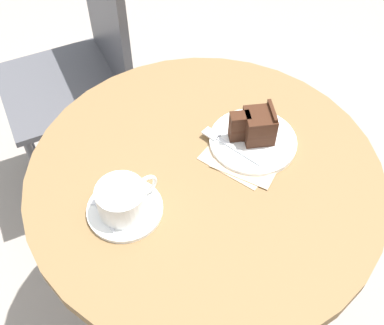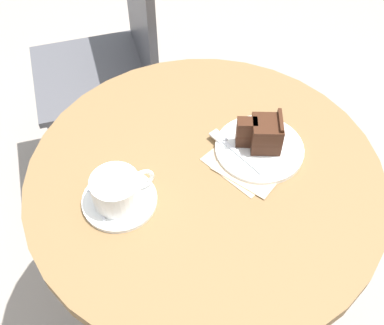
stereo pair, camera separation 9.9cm
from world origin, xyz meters
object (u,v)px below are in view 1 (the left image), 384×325
object	(u,v)px
saucer	(125,209)
cafe_chair	(84,62)
teaspoon	(100,210)
cake_plate	(252,140)
cake_slice	(255,125)
napkin	(247,154)
coffee_cup	(122,199)
fork	(225,142)

from	to	relation	value
saucer	cafe_chair	size ratio (longest dim) A/B	0.17
saucer	teaspoon	world-z (taller)	teaspoon
saucer	cake_plate	distance (m)	0.33
cake_slice	napkin	world-z (taller)	cake_slice
saucer	cake_slice	xyz separation A→B (m)	(0.33, -0.01, 0.04)
coffee_cup	fork	size ratio (longest dim) A/B	0.85
cafe_chair	coffee_cup	bearing A→B (deg)	-8.11
cake_slice	fork	world-z (taller)	cake_slice
fork	cake_slice	bearing A→B (deg)	-120.44
teaspoon	cake_slice	distance (m)	0.38
coffee_cup	cake_plate	bearing A→B (deg)	-2.83
cake_plate	cafe_chair	size ratio (longest dim) A/B	0.22
napkin	saucer	bearing A→B (deg)	172.59
teaspoon	napkin	size ratio (longest dim) A/B	0.48
fork	cafe_chair	xyz separation A→B (m)	(-0.03, 0.64, -0.17)
saucer	cafe_chair	xyz separation A→B (m)	(0.24, 0.65, -0.16)
cake_plate	fork	world-z (taller)	fork
cake_plate	napkin	distance (m)	0.04
cake_slice	napkin	xyz separation A→B (m)	(-0.04, -0.03, -0.05)
cake_plate	saucer	bearing A→B (deg)	177.09
saucer	teaspoon	xyz separation A→B (m)	(-0.04, 0.02, 0.01)
saucer	cafe_chair	world-z (taller)	cafe_chair
napkin	cafe_chair	size ratio (longest dim) A/B	0.23
saucer	napkin	size ratio (longest dim) A/B	0.77
cafe_chair	cake_plate	bearing A→B (deg)	19.63
napkin	teaspoon	bearing A→B (deg)	169.46
saucer	teaspoon	bearing A→B (deg)	150.39
saucer	fork	world-z (taller)	fork
fork	coffee_cup	bearing A→B (deg)	80.24
cake_slice	fork	size ratio (longest dim) A/B	0.68
coffee_cup	cake_plate	xyz separation A→B (m)	(0.33, -0.02, -0.04)
cake_slice	coffee_cup	bearing A→B (deg)	177.99
teaspoon	napkin	world-z (taller)	teaspoon
teaspoon	fork	xyz separation A→B (m)	(0.31, -0.01, 0.00)
coffee_cup	teaspoon	size ratio (longest dim) A/B	1.37
coffee_cup	napkin	distance (m)	0.30
saucer	napkin	bearing A→B (deg)	-7.41
saucer	cake_slice	distance (m)	0.34
coffee_cup	teaspoon	world-z (taller)	coffee_cup
napkin	cake_plate	bearing A→B (deg)	31.83
cake_plate	cafe_chair	world-z (taller)	cafe_chair
cake_slice	cake_plate	bearing A→B (deg)	-150.89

